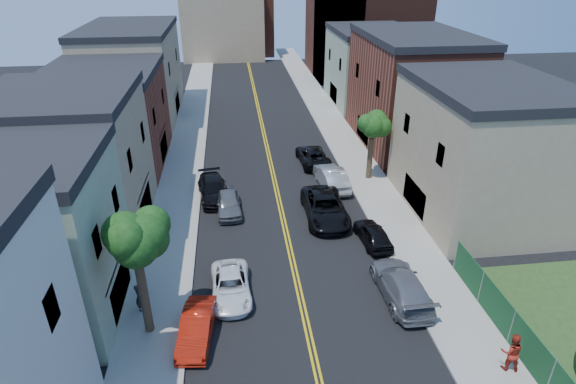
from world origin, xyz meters
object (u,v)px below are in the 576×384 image
object	(u,v)px
black_car_left	(213,189)
grey_car_left	(229,203)
grey_car_right	(401,285)
dark_car_right_far	(313,156)
black_suv_lane	(325,207)
pedestrian_right	(511,352)
pedestrian_left	(139,297)
black_car_right	(373,234)
white_pickup	(231,286)
silver_car_right	(331,177)
red_sedan	(197,327)

from	to	relation	value
black_car_left	grey_car_left	bearing A→B (deg)	-71.23
grey_car_right	dark_car_right_far	size ratio (longest dim) A/B	1.04
black_suv_lane	grey_car_left	bearing A→B (deg)	166.23
black_car_left	pedestrian_right	xyz separation A→B (m)	(13.62, -18.63, 0.39)
grey_car_right	pedestrian_left	world-z (taller)	pedestrian_left
grey_car_left	grey_car_right	size ratio (longest dim) A/B	0.79
black_car_right	grey_car_left	bearing A→B (deg)	-34.51
white_pickup	pedestrian_right	xyz separation A→B (m)	(12.41, -6.81, 0.49)
silver_car_right	grey_car_right	bearing A→B (deg)	89.27
red_sedan	grey_car_right	bearing A→B (deg)	15.77
white_pickup	black_car_left	xyz separation A→B (m)	(-1.21, 11.82, 0.11)
red_sedan	black_car_right	distance (m)	13.16
grey_car_left	black_car_right	size ratio (longest dim) A/B	1.09
black_suv_lane	black_car_left	bearing A→B (deg)	153.40
grey_car_right	silver_car_right	size ratio (longest dim) A/B	1.07
white_pickup	dark_car_right_far	size ratio (longest dim) A/B	0.87
pedestrian_right	grey_car_left	bearing A→B (deg)	-36.30
black_car_left	dark_car_right_far	distance (m)	10.50
grey_car_left	silver_car_right	world-z (taller)	silver_car_right
black_car_left	pedestrian_left	bearing A→B (deg)	-113.66
grey_car_left	grey_car_right	xyz separation A→B (m)	(9.33, -10.72, 0.06)
black_car_right	black_suv_lane	bearing A→B (deg)	-59.90
silver_car_right	black_suv_lane	bearing A→B (deg)	68.29
dark_car_right_far	pedestrian_right	size ratio (longest dim) A/B	2.69
red_sedan	black_suv_lane	bearing A→B (deg)	58.25
grey_car_right	pedestrian_left	bearing A→B (deg)	-3.81
grey_car_left	black_car_right	world-z (taller)	grey_car_left
white_pickup	black_suv_lane	distance (m)	10.30
silver_car_right	dark_car_right_far	size ratio (longest dim) A/B	0.98
grey_car_right	dark_car_right_far	xyz separation A→B (m)	(-1.70, 18.80, -0.07)
grey_car_right	black_suv_lane	distance (m)	9.33
white_pickup	silver_car_right	xyz separation A→B (m)	(8.27, 12.62, 0.22)
red_sedan	grey_car_right	distance (m)	11.15
grey_car_left	dark_car_right_far	distance (m)	11.11
pedestrian_left	pedestrian_right	size ratio (longest dim) A/B	0.80
dark_car_right_far	black_suv_lane	distance (m)	9.84
red_sedan	black_car_left	xyz separation A→B (m)	(0.49, 14.87, 0.06)
black_car_left	black_suv_lane	xyz separation A→B (m)	(8.01, -4.09, 0.11)
silver_car_right	pedestrian_right	xyz separation A→B (m)	(4.15, -19.42, 0.28)
white_pickup	black_car_left	bearing A→B (deg)	94.12
black_suv_lane	silver_car_right	bearing A→B (deg)	73.71
dark_car_right_far	pedestrian_left	bearing A→B (deg)	52.16
red_sedan	black_car_left	size ratio (longest dim) A/B	0.81
grey_car_right	silver_car_right	xyz separation A→B (m)	(-1.03, 13.87, 0.05)
dark_car_right_far	pedestrian_left	world-z (taller)	pedestrian_left
black_suv_lane	pedestrian_left	size ratio (longest dim) A/B	3.93
silver_car_right	grey_car_left	bearing A→B (deg)	15.83
dark_car_right_far	grey_car_left	bearing A→B (deg)	42.92
red_sedan	black_suv_lane	distance (m)	13.73
grey_car_left	black_car_right	distance (m)	10.73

